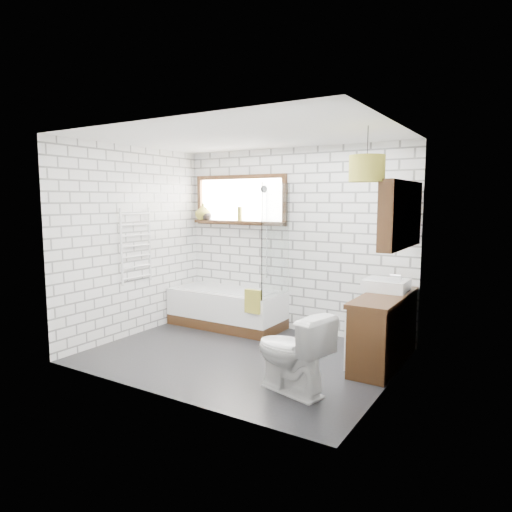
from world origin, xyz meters
The scene contains 22 objects.
floor centered at (0.00, 0.00, -0.01)m, with size 3.40×2.60×0.01m, color black.
ceiling centered at (0.00, 0.00, 2.50)m, with size 3.40×2.60×0.01m, color white.
wall_back centered at (0.00, 1.30, 1.25)m, with size 3.40×0.01×2.50m, color white.
wall_front centered at (0.00, -1.30, 1.25)m, with size 3.40×0.01×2.50m, color white.
wall_left centered at (-1.70, 0.00, 1.25)m, with size 0.01×2.60×2.50m, color white.
wall_right centered at (1.70, 0.00, 1.25)m, with size 0.01×2.60×2.50m, color white.
window centered at (-0.85, 1.26, 1.80)m, with size 1.52×0.16×0.68m, color black.
towel_radiator centered at (-1.66, 0.00, 1.20)m, with size 0.06×0.52×1.00m, color white.
mirror_cabinet centered at (1.62, 0.60, 1.65)m, with size 0.16×1.20×0.70m, color black.
shower_riser centered at (-0.40, 1.26, 1.35)m, with size 0.02×0.02×1.30m, color silver.
bathtub centered at (-0.86, 0.94, 0.26)m, with size 1.63×0.72×0.53m, color white.
shower_screen centered at (-0.06, 0.94, 1.28)m, with size 0.02×0.72×1.50m, color white.
towel_green centered at (-0.19, 0.58, 0.51)m, with size 0.22×0.06×0.31m, color olive.
towel_beige centered at (-0.19, 0.58, 0.51)m, with size 0.20×0.05×0.26m, color tan.
vanity centered at (1.48, 0.62, 0.38)m, with size 0.43×1.34×0.77m, color black.
basin centered at (1.42, 0.86, 0.83)m, with size 0.47×0.41×0.14m, color white.
tap centered at (1.58, 0.86, 0.89)m, with size 0.03×0.03×0.14m, color silver.
toilet centered at (0.96, -0.59, 0.39)m, with size 0.77×0.44×0.78m, color white.
vase_olive centered at (-1.50, 1.23, 1.60)m, with size 0.24×0.24×0.25m, color olive.
vase_dark centered at (-1.45, 1.23, 1.57)m, with size 0.17×0.17×0.18m, color black.
bottle centered at (-0.83, 1.23, 1.58)m, with size 0.06×0.06×0.20m, color olive.
pendant centered at (1.43, 0.04, 2.10)m, with size 0.34×0.34×0.25m, color olive.
Camera 1 is at (2.84, -4.28, 1.80)m, focal length 32.00 mm.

